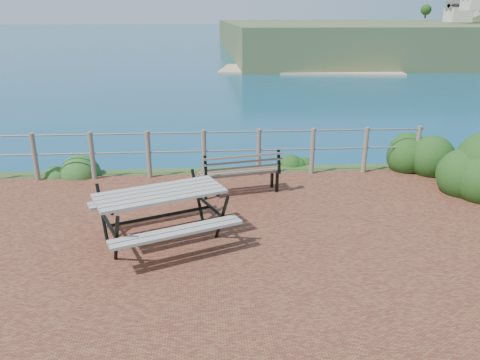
# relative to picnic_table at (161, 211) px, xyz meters

# --- Properties ---
(ground) EXTENTS (10.00, 7.00, 0.12)m
(ground) POSITION_rel_picnic_table_xyz_m (0.64, -0.40, -0.50)
(ground) COLOR brown
(ground) RESTS_ON ground
(ocean) EXTENTS (1200.00, 1200.00, 0.00)m
(ocean) POSITION_rel_picnic_table_xyz_m (0.64, 199.60, -0.50)
(ocean) COLOR #125C70
(ocean) RESTS_ON ground
(safety_railing) EXTENTS (9.40, 0.10, 1.00)m
(safety_railing) POSITION_rel_picnic_table_xyz_m (0.64, 2.95, 0.07)
(safety_railing) COLOR #6B5B4C
(safety_railing) RESTS_ON ground
(picnic_table) EXTENTS (2.01, 1.51, 0.79)m
(picnic_table) POSITION_rel_picnic_table_xyz_m (0.00, 0.00, 0.00)
(picnic_table) COLOR #9C978C
(picnic_table) RESTS_ON ground
(park_bench) EXTENTS (1.57, 0.69, 0.86)m
(park_bench) POSITION_rel_picnic_table_xyz_m (1.32, 1.91, 0.07)
(park_bench) COLOR brown
(park_bench) RESTS_ON ground
(shrub_right_edge) EXTENTS (1.13, 1.13, 1.61)m
(shrub_right_edge) POSITION_rel_picnic_table_xyz_m (5.22, 3.07, -0.50)
(shrub_right_edge) COLOR #1A3F13
(shrub_right_edge) RESTS_ON ground
(shrub_lip_west) EXTENTS (0.86, 0.86, 0.64)m
(shrub_lip_west) POSITION_rel_picnic_table_xyz_m (-2.24, 3.29, -0.50)
(shrub_lip_west) COLOR #1C4D1E
(shrub_lip_west) RESTS_ON ground
(shrub_lip_east) EXTENTS (0.66, 0.66, 0.35)m
(shrub_lip_east) POSITION_rel_picnic_table_xyz_m (2.81, 3.90, -0.50)
(shrub_lip_east) COLOR #1A3F13
(shrub_lip_east) RESTS_ON ground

